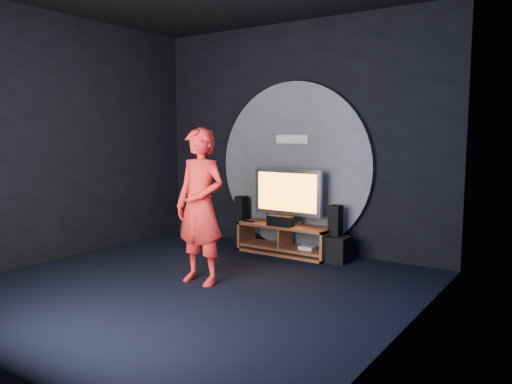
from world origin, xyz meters
TOP-DOWN VIEW (x-y plane):
  - floor at (0.00, 0.00)m, footprint 5.00×5.00m
  - back_wall at (0.00, 2.50)m, footprint 5.00×0.04m
  - left_wall at (-2.50, 0.00)m, footprint 0.04×5.00m
  - right_wall at (2.50, 0.00)m, footprint 0.04×5.00m
  - wall_disc_panel at (0.00, 2.44)m, footprint 2.60×0.11m
  - media_console at (0.09, 2.05)m, footprint 1.46×0.45m
  - tv at (0.09, 2.12)m, footprint 1.12×0.22m
  - center_speaker at (0.09, 1.91)m, footprint 0.40×0.15m
  - remote at (-0.49, 1.93)m, footprint 0.18×0.05m
  - tower_speaker_left at (-0.84, 2.21)m, footprint 0.16×0.18m
  - tower_speaker_right at (0.87, 2.13)m, footprint 0.16×0.18m
  - subwoofer at (0.94, 2.06)m, footprint 0.33×0.33m
  - player at (-0.01, 0.23)m, footprint 0.69×0.45m

SIDE VIEW (x-z plane):
  - floor at x=0.00m, z-range 0.00..0.00m
  - subwoofer at x=0.94m, z-range 0.00..0.36m
  - media_console at x=0.09m, z-range -0.03..0.42m
  - tower_speaker_left at x=-0.84m, z-range 0.00..0.80m
  - tower_speaker_right at x=0.87m, z-range 0.00..0.80m
  - remote at x=-0.49m, z-range 0.45..0.47m
  - center_speaker at x=0.09m, z-range 0.45..0.60m
  - tv at x=0.09m, z-range 0.49..1.32m
  - player at x=-0.01m, z-range 0.00..1.88m
  - wall_disc_panel at x=0.00m, z-range 0.00..2.60m
  - back_wall at x=0.00m, z-range 0.00..3.50m
  - left_wall at x=-2.50m, z-range 0.00..3.50m
  - right_wall at x=2.50m, z-range 0.00..3.50m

